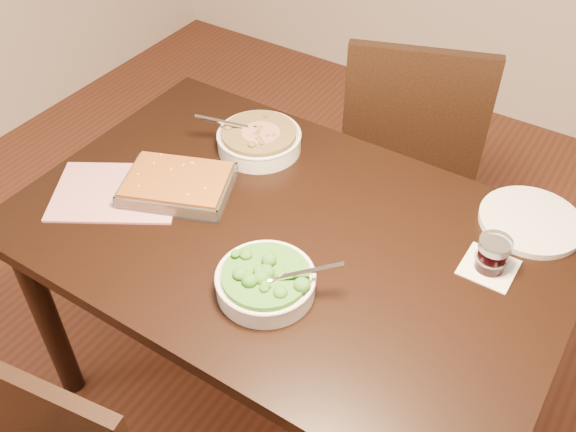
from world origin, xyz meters
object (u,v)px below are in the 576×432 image
object	(u,v)px
table	(287,255)
baking_dish	(178,185)
broccoli_bowl	(266,281)
wine_tumbler	(493,254)
stew_bowl	(259,139)
dinner_plate	(531,221)
chair_far	(410,144)

from	to	relation	value
table	baking_dish	distance (m)	0.35
broccoli_bowl	wine_tumbler	xyz separation A→B (m)	(0.41, 0.35, 0.02)
table	baking_dish	world-z (taller)	baking_dish
stew_bowl	broccoli_bowl	size ratio (longest dim) A/B	1.03
baking_dish	dinner_plate	bearing A→B (deg)	3.24
wine_tumbler	dinner_plate	size ratio (longest dim) A/B	0.33
baking_dish	chair_far	world-z (taller)	chair_far
wine_tumbler	stew_bowl	bearing A→B (deg)	172.68
baking_dish	dinner_plate	world-z (taller)	baking_dish
wine_tumbler	dinner_plate	distance (m)	0.21
stew_bowl	dinner_plate	bearing A→B (deg)	8.33
broccoli_bowl	stew_bowl	bearing A→B (deg)	126.26
table	broccoli_bowl	distance (m)	0.25
stew_bowl	table	bearing A→B (deg)	-43.92
wine_tumbler	dinner_plate	bearing A→B (deg)	80.12
table	dinner_plate	distance (m)	0.64
baking_dish	stew_bowl	bearing A→B (deg)	53.89
table	dinner_plate	world-z (taller)	dinner_plate
broccoli_bowl	wine_tumbler	world-z (taller)	wine_tumbler
broccoli_bowl	wine_tumbler	bearing A→B (deg)	40.41
table	broccoli_bowl	size ratio (longest dim) A/B	5.74
stew_bowl	broccoli_bowl	distance (m)	0.55
stew_bowl	chair_far	xyz separation A→B (m)	(0.27, 0.54, -0.24)
chair_far	table	bearing A→B (deg)	69.05
dinner_plate	chair_far	xyz separation A→B (m)	(-0.50, 0.42, -0.22)
baking_dish	chair_far	xyz separation A→B (m)	(0.34, 0.82, -0.23)
table	baking_dish	size ratio (longest dim) A/B	4.12
stew_bowl	wine_tumbler	world-z (taller)	stew_bowl
broccoli_bowl	dinner_plate	bearing A→B (deg)	51.28
broccoli_bowl	baking_dish	size ratio (longest dim) A/B	0.72
table	chair_far	bearing A→B (deg)	89.03
chair_far	broccoli_bowl	bearing A→B (deg)	73.32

